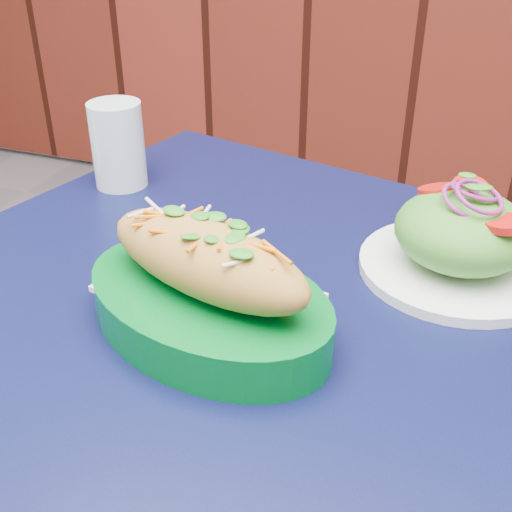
% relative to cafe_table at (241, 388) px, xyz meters
% --- Properties ---
extents(cafe_table, '(0.97, 0.97, 0.75)m').
position_rel_cafe_table_xyz_m(cafe_table, '(0.00, 0.00, 0.00)').
color(cafe_table, black).
rests_on(cafe_table, ground).
extents(banh_mi_basket, '(0.30, 0.24, 0.12)m').
position_rel_cafe_table_xyz_m(banh_mi_basket, '(-0.02, -0.02, 0.13)').
color(banh_mi_basket, '#00611E').
rests_on(banh_mi_basket, cafe_table).
extents(salad_plate, '(0.21, 0.21, 0.11)m').
position_rel_cafe_table_xyz_m(salad_plate, '(0.19, 0.17, 0.13)').
color(salad_plate, white).
rests_on(salad_plate, cafe_table).
extents(water_glass, '(0.07, 0.07, 0.12)m').
position_rel_cafe_table_xyz_m(water_glass, '(-0.28, 0.25, 0.15)').
color(water_glass, silver).
rests_on(water_glass, cafe_table).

